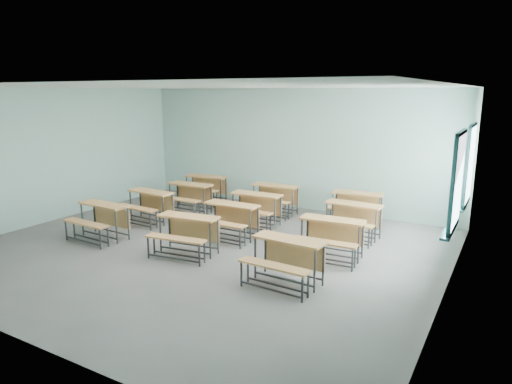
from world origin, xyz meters
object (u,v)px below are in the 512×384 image
at_px(desk_unit_r2c0, 188,194).
at_px(desk_unit_r3c2, 356,203).
at_px(desk_unit_r0c0, 100,216).
at_px(desk_unit_r1c0, 148,202).
at_px(desk_unit_r1c2, 330,233).
at_px(desk_unit_r0c2, 285,255).
at_px(desk_unit_r2c1, 255,205).
at_px(desk_unit_r0c1, 186,229).
at_px(desk_unit_r3c1, 274,195).
at_px(desk_unit_r2c2, 352,215).
at_px(desk_unit_r1c1, 229,216).
at_px(desk_unit_r3c0, 204,185).

relative_size(desk_unit_r2c0, desk_unit_r3c2, 0.95).
bearing_deg(desk_unit_r0c0, desk_unit_r1c0, 93.72).
bearing_deg(desk_unit_r1c2, desk_unit_r2c0, 159.40).
bearing_deg(desk_unit_r0c2, desk_unit_r2c1, 131.46).
height_order(desk_unit_r0c2, desk_unit_r2c1, same).
height_order(desk_unit_r0c2, desk_unit_r3c2, same).
height_order(desk_unit_r0c1, desk_unit_r1c2, same).
xyz_separation_m(desk_unit_r0c1, desk_unit_r3c1, (0.08, 3.51, 0.00)).
bearing_deg(desk_unit_r2c2, desk_unit_r0c2, -90.88).
xyz_separation_m(desk_unit_r1c1, desk_unit_r2c0, (-2.14, 1.29, 0.00)).
height_order(desk_unit_r0c0, desk_unit_r0c2, same).
xyz_separation_m(desk_unit_r1c2, desk_unit_r2c0, (-4.45, 1.36, 0.00)).
bearing_deg(desk_unit_r1c1, desk_unit_r3c2, 50.10).
bearing_deg(desk_unit_r0c2, desk_unit_r2c2, 89.73).
xyz_separation_m(desk_unit_r2c0, desk_unit_r2c1, (2.11, -0.17, 0.00)).
bearing_deg(desk_unit_r1c1, desk_unit_r0c2, -36.82).
distance_m(desk_unit_r0c2, desk_unit_r2c0, 5.11).
relative_size(desk_unit_r2c2, desk_unit_r3c0, 0.96).
xyz_separation_m(desk_unit_r2c0, desk_unit_r3c1, (2.03, 0.97, 0.00)).
bearing_deg(desk_unit_r3c0, desk_unit_r2c1, -34.85).
distance_m(desk_unit_r2c0, desk_unit_r3c2, 4.31).
xyz_separation_m(desk_unit_r0c0, desk_unit_r3c0, (-0.05, 3.83, 0.00)).
relative_size(desk_unit_r1c1, desk_unit_r3c0, 0.94).
bearing_deg(desk_unit_r0c2, desk_unit_r1c2, 84.95).
relative_size(desk_unit_r1c0, desk_unit_r3c1, 1.02).
bearing_deg(desk_unit_r3c0, desk_unit_r1c2, -34.07).
height_order(desk_unit_r2c2, desk_unit_r3c1, same).
xyz_separation_m(desk_unit_r0c1, desk_unit_r0c2, (2.29, -0.30, 0.00)).
height_order(desk_unit_r0c2, desk_unit_r2c2, same).
relative_size(desk_unit_r0c2, desk_unit_r1c2, 0.99).
distance_m(desk_unit_r0c2, desk_unit_r2c2, 2.88).
distance_m(desk_unit_r1c1, desk_unit_r2c0, 2.50).
xyz_separation_m(desk_unit_r0c1, desk_unit_r2c1, (0.16, 2.37, 0.00)).
relative_size(desk_unit_r0c0, desk_unit_r1c2, 0.99).
bearing_deg(desk_unit_r3c1, desk_unit_r2c0, -156.00).
height_order(desk_unit_r0c1, desk_unit_r0c2, same).
xyz_separation_m(desk_unit_r2c0, desk_unit_r3c0, (-0.30, 1.15, 0.00)).
bearing_deg(desk_unit_r0c1, desk_unit_r2c1, 78.68).
relative_size(desk_unit_r2c0, desk_unit_r2c2, 0.98).
height_order(desk_unit_r1c2, desk_unit_r3c0, same).
height_order(desk_unit_r0c1, desk_unit_r3c2, same).
relative_size(desk_unit_r0c0, desk_unit_r3c2, 0.97).
bearing_deg(desk_unit_r0c2, desk_unit_r1c0, 162.98).
xyz_separation_m(desk_unit_r2c1, desk_unit_r3c2, (2.04, 1.32, 0.00)).
height_order(desk_unit_r1c0, desk_unit_r2c0, same).
xyz_separation_m(desk_unit_r0c2, desk_unit_r1c2, (0.21, 1.49, 0.00)).
xyz_separation_m(desk_unit_r1c1, desk_unit_r2c1, (-0.03, 1.13, 0.00)).
height_order(desk_unit_r3c0, desk_unit_r3c2, same).
bearing_deg(desk_unit_r0c1, desk_unit_r2c2, 38.94).
bearing_deg(desk_unit_r1c0, desk_unit_r3c0, 94.21).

